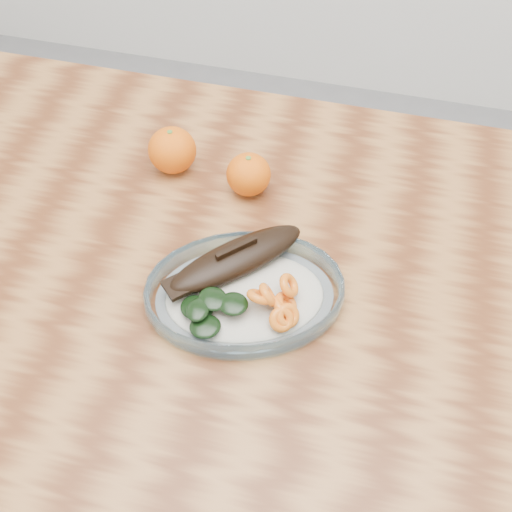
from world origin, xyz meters
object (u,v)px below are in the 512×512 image
dining_table (246,315)px  orange_right (249,174)px  plated_meal (244,291)px  orange_left (172,150)px

dining_table → orange_right: (-0.04, 0.16, 0.13)m
plated_meal → orange_right: bearing=83.7°
dining_table → plated_meal: plated_meal is taller
dining_table → orange_right: 0.21m
dining_table → plated_meal: bearing=-76.5°
orange_right → orange_left: bearing=171.1°
plated_meal → orange_left: bearing=109.0°
plated_meal → dining_table: bearing=84.3°
plated_meal → orange_left: plated_meal is taller
orange_left → orange_right: orange_left is taller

